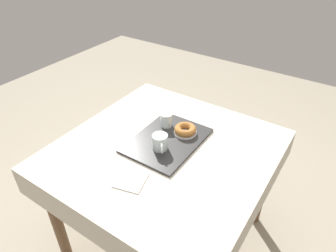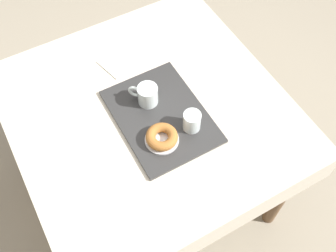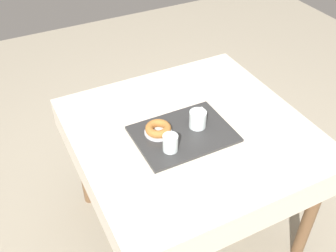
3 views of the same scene
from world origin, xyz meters
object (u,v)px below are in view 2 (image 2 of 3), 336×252
(serving_tray, at_px, (161,116))
(paper_napkin, at_px, (119,62))
(dining_table, at_px, (149,124))
(sugar_donut_left, at_px, (162,137))
(donut_plate_left, at_px, (162,140))
(water_glass_near, at_px, (192,122))
(tea_mug_left, at_px, (147,95))

(serving_tray, relative_size, paper_napkin, 3.31)
(dining_table, bearing_deg, sugar_donut_left, -9.44)
(dining_table, height_order, serving_tray, serving_tray)
(serving_tray, distance_m, donut_plate_left, 0.12)
(water_glass_near, distance_m, sugar_donut_left, 0.13)
(serving_tray, bearing_deg, water_glass_near, 35.63)
(sugar_donut_left, bearing_deg, donut_plate_left, -90.00)
(donut_plate_left, relative_size, sugar_donut_left, 1.07)
(sugar_donut_left, bearing_deg, paper_napkin, 176.09)
(dining_table, distance_m, serving_tray, 0.13)
(tea_mug_left, distance_m, paper_napkin, 0.26)
(water_glass_near, bearing_deg, tea_mug_left, -154.83)
(serving_tray, height_order, paper_napkin, serving_tray)
(sugar_donut_left, xyz_separation_m, paper_napkin, (-0.45, 0.03, -0.04))
(dining_table, distance_m, tea_mug_left, 0.17)
(paper_napkin, bearing_deg, donut_plate_left, -3.91)
(dining_table, relative_size, paper_napkin, 8.01)
(serving_tray, relative_size, donut_plate_left, 3.49)
(serving_tray, xyz_separation_m, donut_plate_left, (0.11, -0.05, 0.01))
(donut_plate_left, height_order, sugar_donut_left, sugar_donut_left)
(tea_mug_left, height_order, donut_plate_left, tea_mug_left)
(tea_mug_left, xyz_separation_m, water_glass_near, (0.20, 0.09, -0.00))
(donut_plate_left, xyz_separation_m, paper_napkin, (-0.45, 0.03, -0.02))
(donut_plate_left, bearing_deg, tea_mug_left, 168.53)
(paper_napkin, bearing_deg, sugar_donut_left, -3.91)
(water_glass_near, xyz_separation_m, donut_plate_left, (-0.00, -0.13, -0.03))
(donut_plate_left, distance_m, paper_napkin, 0.45)
(dining_table, bearing_deg, donut_plate_left, -9.44)
(water_glass_near, relative_size, paper_napkin, 0.59)
(dining_table, xyz_separation_m, water_glass_near, (0.17, 0.10, 0.16))
(dining_table, distance_m, paper_napkin, 0.31)
(water_glass_near, distance_m, paper_napkin, 0.47)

